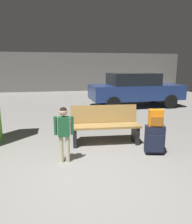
# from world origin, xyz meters

# --- Properties ---
(ground_plane) EXTENTS (18.00, 18.00, 0.10)m
(ground_plane) POSITION_xyz_m (0.00, 4.00, -0.05)
(ground_plane) COLOR gray
(garage_back_wall) EXTENTS (18.00, 0.12, 2.80)m
(garage_back_wall) POSITION_xyz_m (0.00, 12.86, 1.40)
(garage_back_wall) COLOR slate
(garage_back_wall) RESTS_ON ground_plane
(bench) EXTENTS (1.63, 0.61, 0.89)m
(bench) POSITION_xyz_m (0.56, 1.70, 0.44)
(bench) COLOR #9E7A42
(bench) RESTS_ON ground_plane
(suitcase) EXTENTS (0.41, 0.30, 0.60)m
(suitcase) POSITION_xyz_m (1.42, 0.88, 0.32)
(suitcase) COLOR #191E33
(suitcase) RESTS_ON ground_plane
(backpack_bright) EXTENTS (0.31, 0.25, 0.34)m
(backpack_bright) POSITION_xyz_m (1.42, 0.88, 0.77)
(backpack_bright) COLOR orange
(backpack_bright) RESTS_ON suitcase
(child) EXTENTS (0.36, 0.22, 1.07)m
(child) POSITION_xyz_m (-0.42, 0.83, 0.66)
(child) COLOR beige
(child) RESTS_ON ground_plane
(parked_car_near) EXTENTS (4.17, 1.93, 1.51)m
(parked_car_near) POSITION_xyz_m (2.93, 6.09, 0.81)
(parked_car_near) COLOR navy
(parked_car_near) RESTS_ON ground_plane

